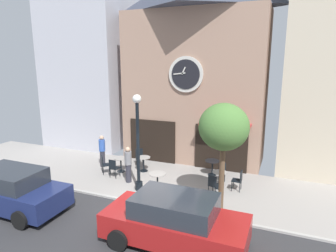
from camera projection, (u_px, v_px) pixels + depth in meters
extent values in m
cube|color=gray|center=(171.00, 183.00, 13.45)|extent=(25.89, 4.88, 0.05)
cube|color=#2D2D30|center=(110.00, 245.00, 8.87)|extent=(25.89, 5.24, 0.05)
cube|color=#A8A5A0|center=(148.00, 205.00, 11.24)|extent=(25.89, 0.12, 0.08)
cube|color=#9E7A66|center=(194.00, 87.00, 16.16)|extent=(7.55, 2.91, 8.01)
cylinder|color=beige|center=(186.00, 74.00, 14.62)|extent=(1.79, 0.10, 1.79)
cylinder|color=black|center=(186.00, 74.00, 14.57)|extent=(1.47, 0.04, 1.47)
cube|color=beige|center=(184.00, 71.00, 14.52)|extent=(0.23, 0.03, 0.39)
cube|color=beige|center=(179.00, 74.00, 14.64)|extent=(0.63, 0.03, 0.13)
cube|color=black|center=(153.00, 141.00, 16.11)|extent=(2.64, 0.10, 2.30)
cube|color=black|center=(221.00, 148.00, 14.73)|extent=(2.64, 0.10, 2.30)
cube|color=#B23333|center=(225.00, 124.00, 14.09)|extent=(2.42, 0.90, 0.12)
cube|color=#B2B2BC|center=(91.00, 34.00, 18.82)|extent=(5.28, 4.44, 14.28)
cylinder|color=black|center=(139.00, 186.00, 12.63)|extent=(0.32, 0.32, 0.36)
cylinder|color=black|center=(138.00, 148.00, 12.26)|extent=(0.14, 0.14, 3.76)
sphere|color=white|center=(137.00, 99.00, 11.82)|extent=(0.36, 0.36, 0.36)
cylinder|color=brown|center=(222.00, 177.00, 10.81)|extent=(0.20, 0.20, 2.51)
ellipsoid|color=#4C7A38|center=(224.00, 127.00, 10.41)|extent=(1.80, 1.62, 1.71)
cylinder|color=black|center=(121.00, 165.00, 14.67)|extent=(0.07, 0.07, 0.71)
cylinder|color=black|center=(121.00, 171.00, 14.75)|extent=(0.40, 0.40, 0.03)
cylinder|color=gray|center=(121.00, 158.00, 14.60)|extent=(0.71, 0.71, 0.03)
cylinder|color=black|center=(144.00, 164.00, 14.73)|extent=(0.07, 0.07, 0.72)
cylinder|color=black|center=(144.00, 171.00, 14.81)|extent=(0.40, 0.40, 0.03)
cylinder|color=gray|center=(144.00, 157.00, 14.66)|extent=(0.67, 0.67, 0.03)
cylinder|color=black|center=(157.00, 182.00, 12.53)|extent=(0.07, 0.07, 0.76)
cylinder|color=black|center=(158.00, 190.00, 12.61)|extent=(0.40, 0.40, 0.03)
cylinder|color=gray|center=(157.00, 174.00, 12.45)|extent=(0.73, 0.73, 0.03)
cylinder|color=black|center=(212.00, 168.00, 14.23)|extent=(0.07, 0.07, 0.72)
cylinder|color=black|center=(212.00, 175.00, 14.30)|extent=(0.40, 0.40, 0.03)
cylinder|color=black|center=(212.00, 161.00, 14.15)|extent=(0.70, 0.70, 0.03)
cylinder|color=black|center=(219.00, 180.00, 12.76)|extent=(0.07, 0.07, 0.73)
cylinder|color=black|center=(219.00, 188.00, 12.83)|extent=(0.40, 0.40, 0.03)
cylinder|color=gray|center=(220.00, 172.00, 12.68)|extent=(0.62, 0.62, 0.03)
cube|color=black|center=(214.00, 185.00, 12.06)|extent=(0.50, 0.50, 0.04)
cube|color=black|center=(212.00, 181.00, 11.87)|extent=(0.37, 0.15, 0.45)
cylinder|color=black|center=(220.00, 190.00, 12.13)|extent=(0.03, 0.03, 0.45)
cylinder|color=black|center=(213.00, 188.00, 12.34)|extent=(0.03, 0.03, 0.45)
cylinder|color=black|center=(216.00, 193.00, 11.87)|extent=(0.03, 0.03, 0.45)
cylinder|color=black|center=(209.00, 190.00, 12.08)|extent=(0.03, 0.03, 0.45)
cube|color=black|center=(220.00, 172.00, 13.48)|extent=(0.56, 0.56, 0.04)
cube|color=black|center=(222.00, 168.00, 13.27)|extent=(0.27, 0.32, 0.45)
cylinder|color=black|center=(220.00, 175.00, 13.75)|extent=(0.03, 0.03, 0.45)
cylinder|color=black|center=(214.00, 176.00, 13.59)|extent=(0.03, 0.03, 0.45)
cylinder|color=black|center=(225.00, 177.00, 13.46)|extent=(0.03, 0.03, 0.45)
cylinder|color=black|center=(219.00, 178.00, 13.30)|extent=(0.03, 0.03, 0.45)
cube|color=black|center=(106.00, 165.00, 14.41)|extent=(0.57, 0.57, 0.04)
cube|color=black|center=(102.00, 161.00, 14.30)|extent=(0.29, 0.31, 0.45)
cylinder|color=black|center=(110.00, 170.00, 14.36)|extent=(0.03, 0.03, 0.45)
cylinder|color=black|center=(109.00, 167.00, 14.68)|extent=(0.03, 0.03, 0.45)
cylinder|color=black|center=(103.00, 171.00, 14.25)|extent=(0.03, 0.03, 0.45)
cylinder|color=black|center=(102.00, 168.00, 14.56)|extent=(0.03, 0.03, 0.45)
cube|color=black|center=(115.00, 168.00, 13.97)|extent=(0.42, 0.42, 0.04)
cube|color=black|center=(112.00, 165.00, 13.76)|extent=(0.38, 0.06, 0.45)
cylinder|color=black|center=(120.00, 172.00, 14.10)|extent=(0.03, 0.03, 0.45)
cylinder|color=black|center=(114.00, 171.00, 14.24)|extent=(0.03, 0.03, 0.45)
cylinder|color=black|center=(116.00, 174.00, 13.80)|extent=(0.03, 0.03, 0.45)
cylinder|color=black|center=(110.00, 173.00, 13.94)|extent=(0.03, 0.03, 0.45)
cube|color=black|center=(140.00, 158.00, 15.44)|extent=(0.56, 0.56, 0.04)
cube|color=black|center=(139.00, 153.00, 15.57)|extent=(0.34, 0.25, 0.45)
cylinder|color=black|center=(137.00, 163.00, 15.29)|extent=(0.03, 0.03, 0.45)
cylinder|color=black|center=(143.00, 163.00, 15.37)|extent=(0.03, 0.03, 0.45)
cylinder|color=black|center=(136.00, 161.00, 15.62)|extent=(0.03, 0.03, 0.45)
cylinder|color=black|center=(143.00, 161.00, 15.69)|extent=(0.03, 0.03, 0.45)
cube|color=black|center=(237.00, 180.00, 12.51)|extent=(0.41, 0.41, 0.04)
cube|color=black|center=(241.00, 176.00, 12.39)|extent=(0.05, 0.38, 0.45)
cylinder|color=black|center=(233.00, 183.00, 12.78)|extent=(0.03, 0.03, 0.45)
cylinder|color=black|center=(232.00, 186.00, 12.48)|extent=(0.03, 0.03, 0.45)
cylinder|color=black|center=(241.00, 184.00, 12.65)|extent=(0.03, 0.03, 0.45)
cylinder|color=black|center=(240.00, 188.00, 12.34)|extent=(0.03, 0.03, 0.45)
cylinder|color=#2D2D38|center=(103.00, 159.00, 15.39)|extent=(0.29, 0.29, 0.85)
cylinder|color=#3359B2|center=(102.00, 145.00, 15.23)|extent=(0.36, 0.36, 0.60)
sphere|color=tan|center=(102.00, 138.00, 15.14)|extent=(0.22, 0.22, 0.22)
cylinder|color=#2D2D38|center=(129.00, 173.00, 13.39)|extent=(0.30, 0.30, 0.85)
cylinder|color=slate|center=(128.00, 158.00, 13.24)|extent=(0.37, 0.37, 0.60)
sphere|color=tan|center=(128.00, 149.00, 13.15)|extent=(0.22, 0.22, 0.22)
cube|color=navy|center=(11.00, 194.00, 10.92)|extent=(4.31, 1.82, 0.75)
cube|color=#262B33|center=(9.00, 177.00, 10.78)|extent=(2.41, 1.59, 0.60)
cylinder|color=black|center=(20.00, 220.00, 9.65)|extent=(0.64, 0.22, 0.64)
cylinder|color=black|center=(59.00, 197.00, 11.28)|extent=(0.64, 0.22, 0.64)
cylinder|color=black|center=(6.00, 185.00, 12.31)|extent=(0.64, 0.22, 0.64)
cube|color=maroon|center=(175.00, 226.00, 8.80)|extent=(4.31, 1.83, 0.75)
cube|color=#262B33|center=(175.00, 206.00, 8.65)|extent=(2.42, 1.60, 0.60)
cylinder|color=black|center=(228.00, 229.00, 9.14)|extent=(0.64, 0.22, 0.64)
cylinder|color=black|center=(118.00, 240.00, 8.57)|extent=(0.64, 0.22, 0.64)
cylinder|color=black|center=(146.00, 211.00, 10.19)|extent=(0.64, 0.22, 0.64)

